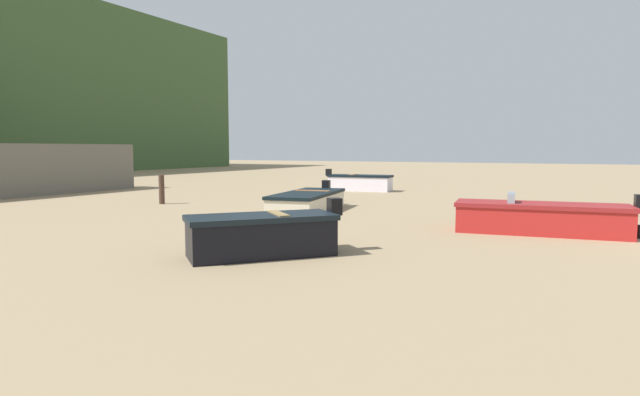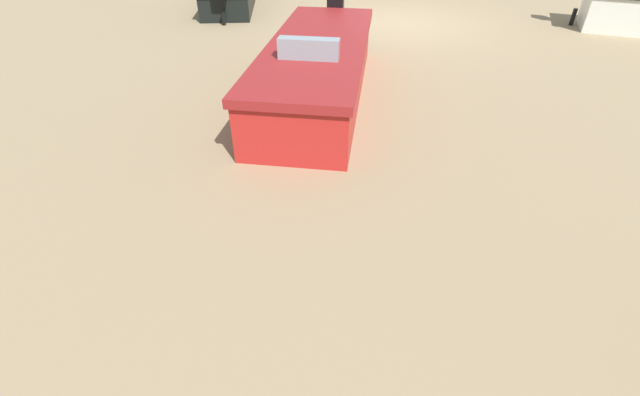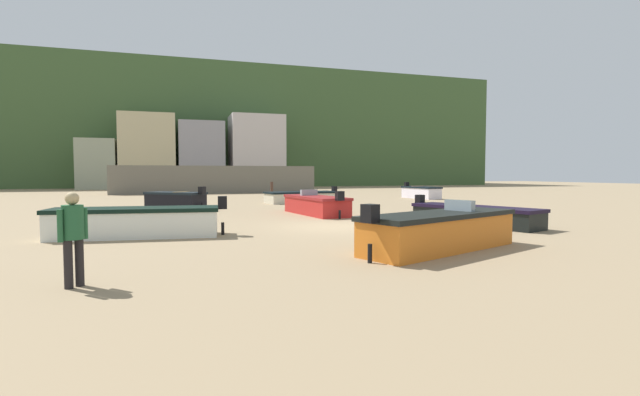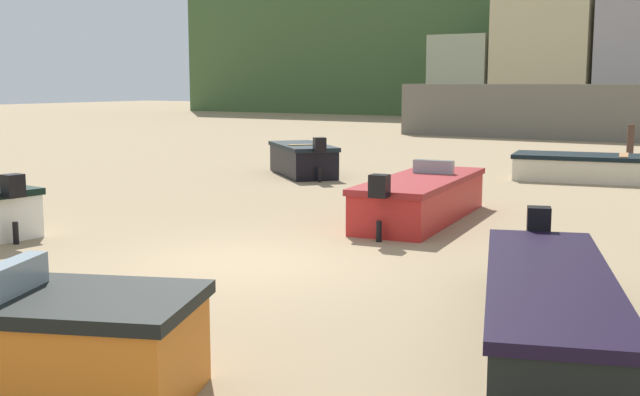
{
  "view_description": "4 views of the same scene",
  "coord_description": "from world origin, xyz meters",
  "px_view_note": "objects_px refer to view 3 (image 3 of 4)",
  "views": [
    {
      "loc": [
        -15.32,
        3.64,
        2.4
      ],
      "look_at": [
        -2.98,
        10.13,
        1.1
      ],
      "focal_mm": 29.51,
      "sensor_mm": 36.0,
      "label": 1
    },
    {
      "loc": [
        -1.11,
        11.48,
        2.83
      ],
      "look_at": [
        -0.35,
        8.76,
        0.75
      ],
      "focal_mm": 23.92,
      "sensor_mm": 36.0,
      "label": 2
    },
    {
      "loc": [
        -5.52,
        -15.41,
        1.93
      ],
      "look_at": [
        1.76,
        7.51,
        0.63
      ],
      "focal_mm": 25.38,
      "sensor_mm": 36.0,
      "label": 3
    },
    {
      "loc": [
        7.4,
        -9.51,
        2.77
      ],
      "look_at": [
        0.22,
        1.94,
        0.79
      ],
      "focal_mm": 44.33,
      "sensor_mm": 36.0,
      "label": 4
    }
  ],
  "objects_px": {
    "boat_black_5": "(474,215)",
    "beach_walker_distant": "(73,231)",
    "boat_white_0": "(136,222)",
    "boat_red_4": "(316,205)",
    "boat_orange_2": "(440,231)",
    "boat_cream_1": "(302,197)",
    "boat_white_6": "(421,192)",
    "mooring_post_mid_beach": "(272,190)",
    "boat_black_3": "(176,200)"
  },
  "relations": [
    {
      "from": "boat_black_5",
      "to": "beach_walker_distant",
      "type": "height_order",
      "value": "beach_walker_distant"
    },
    {
      "from": "boat_white_0",
      "to": "boat_red_4",
      "type": "bearing_deg",
      "value": -46.89
    },
    {
      "from": "boat_white_0",
      "to": "boat_orange_2",
      "type": "height_order",
      "value": "boat_orange_2"
    },
    {
      "from": "boat_white_0",
      "to": "boat_cream_1",
      "type": "bearing_deg",
      "value": -26.87
    },
    {
      "from": "boat_orange_2",
      "to": "boat_white_6",
      "type": "distance_m",
      "value": 24.35
    },
    {
      "from": "boat_cream_1",
      "to": "beach_walker_distant",
      "type": "bearing_deg",
      "value": 144.18
    },
    {
      "from": "boat_black_5",
      "to": "mooring_post_mid_beach",
      "type": "height_order",
      "value": "mooring_post_mid_beach"
    },
    {
      "from": "boat_orange_2",
      "to": "beach_walker_distant",
      "type": "distance_m",
      "value": 8.12
    },
    {
      "from": "boat_black_3",
      "to": "boat_red_4",
      "type": "height_order",
      "value": "boat_black_3"
    },
    {
      "from": "boat_black_3",
      "to": "boat_orange_2",
      "type": "bearing_deg",
      "value": -116.75
    },
    {
      "from": "mooring_post_mid_beach",
      "to": "boat_cream_1",
      "type": "bearing_deg",
      "value": -85.27
    },
    {
      "from": "mooring_post_mid_beach",
      "to": "beach_walker_distant",
      "type": "bearing_deg",
      "value": -108.15
    },
    {
      "from": "boat_red_4",
      "to": "boat_orange_2",
      "type": "bearing_deg",
      "value": -97.15
    },
    {
      "from": "boat_white_0",
      "to": "mooring_post_mid_beach",
      "type": "distance_m",
      "value": 22.86
    },
    {
      "from": "beach_walker_distant",
      "to": "boat_black_3",
      "type": "bearing_deg",
      "value": 40.23
    },
    {
      "from": "boat_cream_1",
      "to": "boat_red_4",
      "type": "distance_m",
      "value": 8.66
    },
    {
      "from": "mooring_post_mid_beach",
      "to": "boat_white_6",
      "type": "bearing_deg",
      "value": -23.84
    },
    {
      "from": "boat_black_3",
      "to": "beach_walker_distant",
      "type": "bearing_deg",
      "value": -144.11
    },
    {
      "from": "boat_black_5",
      "to": "boat_white_6",
      "type": "relative_size",
      "value": 1.31
    },
    {
      "from": "mooring_post_mid_beach",
      "to": "boat_white_0",
      "type": "bearing_deg",
      "value": -111.83
    },
    {
      "from": "boat_orange_2",
      "to": "boat_red_4",
      "type": "distance_m",
      "value": 10.53
    },
    {
      "from": "boat_white_0",
      "to": "boat_white_6",
      "type": "distance_m",
      "value": 25.37
    },
    {
      "from": "mooring_post_mid_beach",
      "to": "beach_walker_distant",
      "type": "height_order",
      "value": "beach_walker_distant"
    },
    {
      "from": "boat_cream_1",
      "to": "mooring_post_mid_beach",
      "type": "bearing_deg",
      "value": -5.94
    },
    {
      "from": "boat_orange_2",
      "to": "boat_white_6",
      "type": "xyz_separation_m",
      "value": [
        11.83,
        21.28,
        -0.02
      ]
    },
    {
      "from": "boat_orange_2",
      "to": "boat_black_5",
      "type": "height_order",
      "value": "boat_orange_2"
    },
    {
      "from": "boat_cream_1",
      "to": "boat_white_0",
      "type": "bearing_deg",
      "value": 136.7
    },
    {
      "from": "boat_black_3",
      "to": "boat_red_4",
      "type": "relative_size",
      "value": 0.67
    },
    {
      "from": "boat_cream_1",
      "to": "mooring_post_mid_beach",
      "type": "height_order",
      "value": "mooring_post_mid_beach"
    },
    {
      "from": "boat_cream_1",
      "to": "boat_white_6",
      "type": "distance_m",
      "value": 10.48
    },
    {
      "from": "boat_cream_1",
      "to": "boat_orange_2",
      "type": "distance_m",
      "value": 19.1
    },
    {
      "from": "boat_orange_2",
      "to": "boat_black_5",
      "type": "bearing_deg",
      "value": 113.56
    },
    {
      "from": "boat_white_0",
      "to": "mooring_post_mid_beach",
      "type": "relative_size",
      "value": 4.1
    },
    {
      "from": "boat_white_0",
      "to": "boat_white_6",
      "type": "relative_size",
      "value": 1.31
    },
    {
      "from": "boat_red_4",
      "to": "mooring_post_mid_beach",
      "type": "xyz_separation_m",
      "value": [
        1.05,
        15.53,
        0.19
      ]
    },
    {
      "from": "boat_black_3",
      "to": "boat_white_6",
      "type": "xyz_separation_m",
      "value": [
        18.2,
        5.5,
        -0.01
      ]
    },
    {
      "from": "boat_black_5",
      "to": "beach_walker_distant",
      "type": "relative_size",
      "value": 3.23
    },
    {
      "from": "boat_red_4",
      "to": "boat_white_6",
      "type": "distance_m",
      "value": 16.02
    },
    {
      "from": "boat_black_3",
      "to": "boat_white_6",
      "type": "relative_size",
      "value": 0.85
    },
    {
      "from": "boat_red_4",
      "to": "mooring_post_mid_beach",
      "type": "height_order",
      "value": "mooring_post_mid_beach"
    },
    {
      "from": "boat_red_4",
      "to": "boat_white_6",
      "type": "bearing_deg",
      "value": 34.81
    },
    {
      "from": "boat_black_5",
      "to": "boat_white_0",
      "type": "bearing_deg",
      "value": -21.26
    },
    {
      "from": "boat_red_4",
      "to": "boat_black_5",
      "type": "xyz_separation_m",
      "value": [
        4.33,
        -6.07,
        -0.08
      ]
    },
    {
      "from": "boat_orange_2",
      "to": "boat_black_5",
      "type": "xyz_separation_m",
      "value": [
        4.29,
        4.46,
        -0.12
      ]
    },
    {
      "from": "boat_cream_1",
      "to": "boat_black_3",
      "type": "relative_size",
      "value": 1.53
    },
    {
      "from": "mooring_post_mid_beach",
      "to": "beach_walker_distant",
      "type": "relative_size",
      "value": 0.79
    },
    {
      "from": "boat_orange_2",
      "to": "boat_white_0",
      "type": "bearing_deg",
      "value": -145.47
    },
    {
      "from": "boat_red_4",
      "to": "beach_walker_distant",
      "type": "relative_size",
      "value": 3.09
    },
    {
      "from": "beach_walker_distant",
      "to": "boat_cream_1",
      "type": "bearing_deg",
      "value": 20.48
    },
    {
      "from": "boat_orange_2",
      "to": "boat_black_3",
      "type": "bearing_deg",
      "value": 179.39
    }
  ]
}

